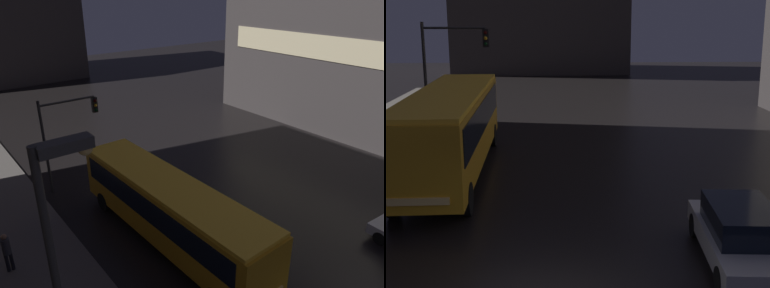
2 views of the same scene
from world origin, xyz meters
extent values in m
cube|color=#383333|center=(18.59, 12.92, 9.21)|extent=(10.00, 23.69, 18.43)
cube|color=beige|center=(13.64, 12.92, 6.80)|extent=(0.24, 20.14, 1.80)
cube|color=#E0B25B|center=(7.74, 50.15, 8.87)|extent=(0.24, 10.20, 1.80)
cube|color=orange|center=(-3.61, 9.83, 1.77)|extent=(2.65, 11.62, 2.43)
cube|color=black|center=(-3.61, 9.83, 2.23)|extent=(2.69, 10.70, 1.10)
cube|color=yellow|center=(-3.61, 9.83, 3.06)|extent=(2.60, 11.39, 0.16)
cylinder|color=black|center=(-2.42, 5.48, 0.50)|extent=(0.28, 1.01, 1.00)
cylinder|color=black|center=(-2.65, 14.24, 0.50)|extent=(0.28, 1.01, 1.00)
cylinder|color=black|center=(-4.80, 14.18, 0.50)|extent=(0.28, 1.01, 1.00)
cylinder|color=black|center=(3.89, 3.59, 0.32)|extent=(0.25, 0.65, 0.64)
cylinder|color=black|center=(-10.10, 12.17, 0.58)|extent=(0.14, 0.14, 0.86)
cylinder|color=black|center=(-9.92, 12.17, 0.58)|extent=(0.14, 0.14, 0.86)
cylinder|color=#333338|center=(-10.01, 12.17, 1.37)|extent=(0.39, 0.39, 0.72)
sphere|color=#8C664C|center=(-10.01, 12.17, 1.84)|extent=(0.22, 0.22, 0.22)
cylinder|color=#2D2D2D|center=(-6.35, 17.74, 2.75)|extent=(0.16, 0.16, 5.50)
cylinder|color=#2D2D2D|center=(-4.79, 17.74, 5.20)|extent=(3.12, 0.12, 0.12)
cube|color=black|center=(-3.24, 17.74, 4.70)|extent=(0.30, 0.24, 0.90)
sphere|color=#390706|center=(-3.24, 17.60, 4.98)|extent=(0.18, 0.18, 0.18)
sphere|color=gold|center=(-3.24, 17.60, 4.70)|extent=(0.18, 0.18, 0.18)
sphere|color=black|center=(-3.24, 17.60, 4.42)|extent=(0.18, 0.18, 0.18)
cube|color=#383838|center=(-9.54, 4.60, 8.23)|extent=(1.10, 0.36, 0.24)
sphere|color=#F4CC72|center=(-9.14, 4.60, 8.08)|extent=(0.32, 0.32, 0.32)
camera|label=1|loc=(-11.72, -2.14, 11.09)|focal=35.00mm
camera|label=2|loc=(0.20, -9.60, 5.73)|focal=50.00mm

